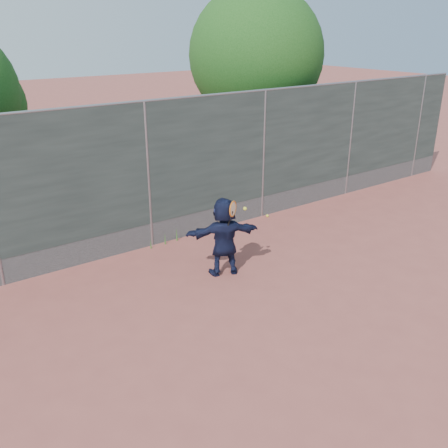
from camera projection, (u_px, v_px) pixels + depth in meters
ground at (256, 319)px, 7.93m from camera, size 80.00×80.00×0.00m
player at (224, 237)px, 9.13m from camera, size 1.44×0.89×1.48m
ball_ground at (267, 216)px, 12.10m from camera, size 0.07×0.07×0.07m
fence at (148, 173)px, 9.99m from camera, size 20.00×0.06×3.03m
swing_action at (234, 210)px, 8.81m from camera, size 0.48×0.17×0.51m
tree_right at (260, 59)px, 13.51m from camera, size 3.78×3.60×5.39m
weed_clump at (167, 238)px, 10.60m from camera, size 0.68×0.07×0.30m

